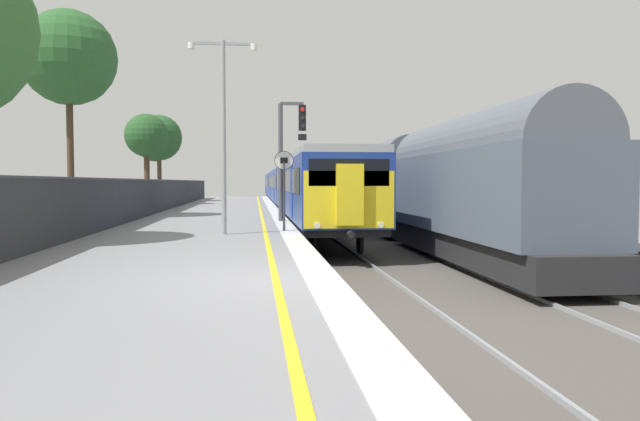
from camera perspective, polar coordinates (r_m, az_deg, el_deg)
name	(u,v)px	position (r m, az deg, el deg)	size (l,w,h in m)	color
ground	(458,313)	(10.35, 12.83, -9.35)	(17.40, 110.00, 1.21)	gray
commuter_train_at_platform	(290,185)	(47.38, -2.85, 2.37)	(2.83, 59.91, 3.81)	navy
freight_train_adjacent_track	(361,183)	(38.89, 3.84, 2.60)	(2.60, 53.46, 4.54)	#232326
signal_gantry	(288,147)	(23.79, -3.04, 6.01)	(1.10, 0.24, 4.65)	#47474C
speed_limit_sign	(284,180)	(19.02, -3.40, 2.90)	(0.59, 0.08, 2.51)	#59595B
platform_lamp_mid	(223,120)	(18.11, -9.07, 8.36)	(2.00, 0.20, 5.66)	#93999E
background_tree_left	(158,140)	(49.82, -15.03, 6.44)	(3.60, 3.60, 6.84)	#473323
background_tree_right	(148,137)	(43.03, -15.88, 6.63)	(2.92, 2.92, 6.16)	#473323
background_tree_back	(71,61)	(28.32, -22.38, 12.87)	(3.99, 3.99, 8.79)	#473323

